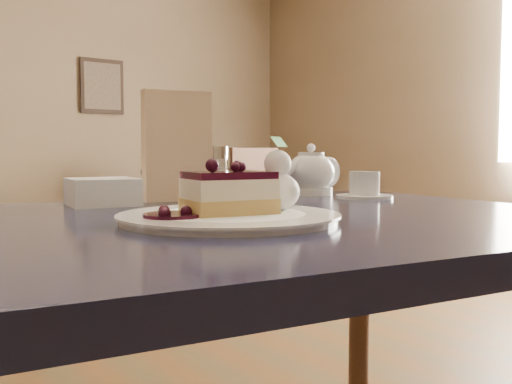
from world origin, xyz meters
TOP-DOWN VIEW (x-y plane):
  - main_table at (0.04, 0.13)m, footprint 1.44×1.08m
  - dessert_plate at (0.03, 0.07)m, footprint 0.34×0.34m
  - cheesecake_slice at (0.03, 0.07)m, footprint 0.14×0.11m
  - whipped_cream at (0.12, 0.07)m, footprint 0.07×0.07m
  - berry_sauce at (-0.06, 0.08)m, footprint 0.09×0.09m
  - tea_set at (0.51, 0.37)m, footprint 0.21×0.28m
  - menu_card at (0.15, 0.45)m, footprint 0.16×0.06m
  - sugar_shaker at (0.25, 0.46)m, footprint 0.07×0.07m
  - napkin_stack at (-0.02, 0.46)m, footprint 0.15×0.15m
  - bg_table_far_right at (2.19, 3.41)m, footprint 1.05×1.90m

SIDE VIEW (x-z plane):
  - bg_table_far_right at x=2.19m, z-range -0.56..0.70m
  - main_table at x=0.04m, z-range 0.33..1.15m
  - dessert_plate at x=0.03m, z-range 0.82..0.83m
  - berry_sauce at x=-0.06m, z-range 0.83..0.84m
  - napkin_stack at x=-0.02m, z-range 0.82..0.88m
  - whipped_cream at x=0.12m, z-range 0.83..0.90m
  - cheesecake_slice at x=0.03m, z-range 0.83..0.90m
  - tea_set at x=0.51m, z-range 0.81..0.93m
  - sugar_shaker at x=0.25m, z-range 0.82..0.94m
  - menu_card at x=0.15m, z-range 0.82..1.06m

